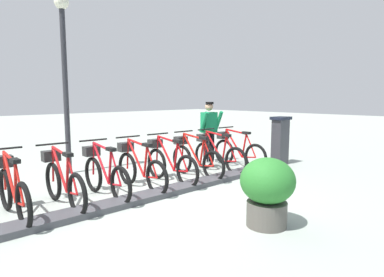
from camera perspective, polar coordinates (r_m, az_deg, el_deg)
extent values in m
plane|color=#A1A99F|center=(6.27, -4.27, -9.48)|extent=(60.00, 60.00, 0.00)
cube|color=#47474C|center=(6.26, -4.28, -9.04)|extent=(0.44, 6.81, 0.10)
cube|color=#38383D|center=(9.09, 14.96, -0.62)|extent=(0.28, 0.44, 1.20)
cube|color=#194C8C|center=(9.13, 14.23, 1.65)|extent=(0.03, 0.30, 0.40)
cube|color=black|center=(9.03, 15.09, 3.41)|extent=(0.36, 0.52, 0.08)
torus|color=black|center=(8.20, 10.93, -3.21)|extent=(0.67, 0.09, 0.67)
torus|color=black|center=(8.87, 5.57, -2.32)|extent=(0.67, 0.09, 0.67)
cylinder|color=red|center=(8.60, 7.25, -0.76)|extent=(0.60, 0.06, 0.70)
cylinder|color=red|center=(8.39, 9.00, -1.24)|extent=(0.16, 0.05, 0.61)
cylinder|color=red|center=(8.53, 7.59, 1.19)|extent=(0.69, 0.07, 0.11)
cylinder|color=red|center=(8.34, 9.77, -3.21)|extent=(0.43, 0.05, 0.09)
cylinder|color=red|center=(8.25, 10.14, -1.21)|extent=(0.33, 0.04, 0.56)
cylinder|color=red|center=(8.81, 5.74, -0.37)|extent=(0.10, 0.04, 0.62)
cube|color=black|center=(8.31, 9.36, 0.97)|extent=(0.22, 0.11, 0.06)
cylinder|color=black|center=(8.75, 5.91, 1.93)|extent=(0.05, 0.54, 0.03)
cube|color=#2D2D2D|center=(8.84, 5.37, 0.56)|extent=(0.21, 0.29, 0.18)
torus|color=black|center=(7.61, 7.60, -3.94)|extent=(0.67, 0.09, 0.67)
torus|color=black|center=(8.33, 2.16, -2.92)|extent=(0.67, 0.09, 0.67)
cylinder|color=red|center=(8.04, 3.84, -1.27)|extent=(0.60, 0.06, 0.70)
cylinder|color=red|center=(7.81, 5.62, -1.80)|extent=(0.16, 0.05, 0.61)
cylinder|color=red|center=(7.96, 4.17, 0.81)|extent=(0.69, 0.07, 0.11)
cylinder|color=red|center=(7.76, 6.42, -3.92)|extent=(0.43, 0.05, 0.09)
cylinder|color=red|center=(7.67, 6.78, -1.79)|extent=(0.33, 0.04, 0.56)
cylinder|color=red|center=(8.26, 2.31, -0.85)|extent=(0.10, 0.04, 0.62)
cube|color=black|center=(7.73, 5.97, 0.56)|extent=(0.22, 0.11, 0.06)
cylinder|color=black|center=(8.20, 2.47, 1.61)|extent=(0.05, 0.54, 0.03)
cube|color=#2D2D2D|center=(8.30, 1.93, 0.15)|extent=(0.21, 0.29, 0.18)
torus|color=black|center=(7.06, 3.73, -4.78)|extent=(0.67, 0.09, 0.67)
torus|color=black|center=(7.82, -1.72, -3.58)|extent=(0.67, 0.09, 0.67)
cylinder|color=red|center=(7.52, -0.07, -1.86)|extent=(0.60, 0.06, 0.70)
cylinder|color=red|center=(7.27, 1.71, -2.45)|extent=(0.16, 0.05, 0.61)
cylinder|color=red|center=(7.43, 0.24, 0.37)|extent=(0.69, 0.07, 0.11)
cylinder|color=red|center=(7.21, 2.53, -4.74)|extent=(0.43, 0.05, 0.09)
cylinder|color=red|center=(7.11, 2.88, -2.45)|extent=(0.33, 0.04, 0.56)
cylinder|color=red|center=(7.75, -1.59, -1.38)|extent=(0.10, 0.04, 0.62)
cube|color=black|center=(7.18, 2.05, 0.09)|extent=(0.22, 0.11, 0.06)
cylinder|color=black|center=(7.68, -1.45, 1.23)|extent=(0.05, 0.54, 0.03)
cube|color=#2D2D2D|center=(7.79, -1.97, -0.31)|extent=(0.21, 0.29, 0.18)
torus|color=black|center=(6.54, -0.79, -5.73)|extent=(0.67, 0.09, 0.67)
torus|color=black|center=(7.36, -6.12, -4.32)|extent=(0.67, 0.09, 0.67)
cylinder|color=red|center=(7.03, -4.54, -2.51)|extent=(0.60, 0.06, 0.70)
cylinder|color=red|center=(6.77, -2.80, -3.18)|extent=(0.16, 0.05, 0.61)
cylinder|color=red|center=(6.94, -4.27, -0.14)|extent=(0.69, 0.07, 0.11)
cylinder|color=red|center=(6.71, -1.97, -5.65)|extent=(0.43, 0.05, 0.09)
cylinder|color=red|center=(6.60, -1.66, -3.20)|extent=(0.33, 0.04, 0.56)
cylinder|color=red|center=(7.28, -6.01, -1.98)|extent=(0.10, 0.04, 0.62)
cube|color=black|center=(6.67, -2.50, -0.46)|extent=(0.22, 0.11, 0.06)
cylinder|color=black|center=(7.20, -5.91, 0.80)|extent=(0.05, 0.54, 0.03)
cube|color=#2D2D2D|center=(7.32, -6.39, -0.84)|extent=(0.21, 0.29, 0.18)
torus|color=black|center=(6.08, -6.06, -6.79)|extent=(0.67, 0.09, 0.67)
torus|color=black|center=(6.94, -11.09, -5.11)|extent=(0.67, 0.09, 0.67)
cylinder|color=red|center=(6.60, -9.65, -3.24)|extent=(0.60, 0.06, 0.70)
cylinder|color=red|center=(6.32, -8.01, -4.00)|extent=(0.16, 0.05, 0.61)
cylinder|color=red|center=(6.50, -9.42, -0.72)|extent=(0.69, 0.07, 0.11)
cylinder|color=red|center=(6.25, -7.19, -6.66)|extent=(0.43, 0.05, 0.09)
cylinder|color=red|center=(6.14, -6.92, -4.05)|extent=(0.33, 0.04, 0.56)
cylinder|color=red|center=(6.86, -11.02, -2.64)|extent=(0.10, 0.04, 0.62)
cube|color=black|center=(6.21, -7.76, -1.09)|extent=(0.22, 0.11, 0.06)
cylinder|color=black|center=(6.78, -10.97, 0.30)|extent=(0.05, 0.54, 0.03)
cube|color=#2D2D2D|center=(6.90, -11.38, -1.43)|extent=(0.21, 0.29, 0.18)
torus|color=black|center=(5.67, -12.18, -7.93)|extent=(0.67, 0.09, 0.67)
torus|color=black|center=(6.58, -16.65, -5.96)|extent=(0.67, 0.09, 0.67)
cylinder|color=red|center=(6.22, -15.43, -4.04)|extent=(0.60, 0.06, 0.70)
cylinder|color=red|center=(5.93, -13.96, -4.89)|extent=(0.16, 0.05, 0.61)
cylinder|color=red|center=(6.12, -15.28, -1.37)|extent=(0.69, 0.07, 0.11)
cylinder|color=red|center=(5.86, -13.19, -7.75)|extent=(0.43, 0.05, 0.09)
cylinder|color=red|center=(5.74, -12.99, -4.98)|extent=(0.33, 0.04, 0.56)
cylinder|color=red|center=(6.49, -16.64, -3.36)|extent=(0.10, 0.04, 0.62)
cube|color=black|center=(5.82, -13.79, -1.81)|extent=(0.22, 0.11, 0.06)
cylinder|color=black|center=(6.41, -16.64, -0.26)|extent=(0.05, 0.54, 0.03)
cube|color=#2D2D2D|center=(6.54, -16.98, -2.07)|extent=(0.21, 0.29, 0.18)
torus|color=black|center=(5.34, -19.18, -9.13)|extent=(0.67, 0.09, 0.67)
torus|color=black|center=(6.30, -22.81, -6.82)|extent=(0.67, 0.09, 0.67)
cylinder|color=red|center=(5.92, -21.89, -4.87)|extent=(0.60, 0.06, 0.70)
cylinder|color=red|center=(5.61, -20.70, -5.83)|extent=(0.16, 0.05, 0.61)
cylinder|color=red|center=(5.81, -21.83, -2.08)|extent=(0.69, 0.07, 0.11)
cylinder|color=red|center=(5.54, -20.01, -8.88)|extent=(0.43, 0.05, 0.09)
cylinder|color=red|center=(5.41, -19.91, -5.97)|extent=(0.33, 0.04, 0.56)
cylinder|color=red|center=(6.20, -22.86, -4.12)|extent=(0.10, 0.04, 0.62)
cube|color=black|center=(5.49, -20.63, -2.59)|extent=(0.22, 0.11, 0.06)
cylinder|color=black|center=(6.12, -22.94, -0.88)|extent=(0.05, 0.54, 0.03)
cube|color=#2D2D2D|center=(6.25, -23.16, -2.76)|extent=(0.21, 0.29, 0.18)
torus|color=black|center=(5.10, -27.02, -10.30)|extent=(0.67, 0.09, 0.67)
torus|color=black|center=(6.09, -29.49, -7.67)|extent=(0.67, 0.09, 0.67)
cylinder|color=red|center=(5.70, -28.96, -5.71)|extent=(0.60, 0.06, 0.70)
cylinder|color=red|center=(5.38, -28.14, -6.77)|extent=(0.16, 0.05, 0.61)
cylinder|color=red|center=(5.59, -29.01, -2.82)|extent=(0.69, 0.07, 0.11)
cylinder|color=red|center=(5.31, -27.58, -9.98)|extent=(0.43, 0.05, 0.09)
cylinder|color=red|center=(5.17, -27.62, -6.97)|extent=(0.33, 0.04, 0.56)
cylinder|color=red|center=(5.99, -29.62, -4.88)|extent=(0.10, 0.04, 0.62)
cube|color=black|center=(5.26, -28.21, -3.41)|extent=(0.22, 0.11, 0.06)
cylinder|color=black|center=(5.91, -29.77, -1.54)|extent=(0.05, 0.54, 0.03)
cube|color=#2D2D2D|center=(6.05, -29.85, -3.47)|extent=(0.21, 0.29, 0.18)
cube|color=white|center=(9.26, 3.67, -3.69)|extent=(0.27, 0.14, 0.10)
cube|color=white|center=(9.21, 2.14, -3.74)|extent=(0.27, 0.14, 0.10)
cylinder|color=black|center=(9.24, 3.40, -1.33)|extent=(0.15, 0.15, 0.82)
cylinder|color=black|center=(9.11, 2.44, -1.44)|extent=(0.15, 0.15, 0.82)
cube|color=#178B51|center=(9.10, 2.95, 2.79)|extent=(0.30, 0.43, 0.56)
cylinder|color=#178B51|center=(9.19, 4.60, 3.00)|extent=(0.34, 0.14, 0.57)
cylinder|color=#178B51|center=(8.85, 2.07, 2.86)|extent=(0.34, 0.14, 0.57)
sphere|color=tan|center=(9.07, 2.97, 5.50)|extent=(0.22, 0.22, 0.22)
cylinder|color=black|center=(9.06, 3.05, 6.13)|extent=(0.22, 0.22, 0.06)
cylinder|color=#2D2D33|center=(8.21, -20.95, 7.42)|extent=(0.12, 0.12, 3.79)
sphere|color=#F2EDCC|center=(8.47, -21.60, 21.04)|extent=(0.32, 0.32, 0.32)
cylinder|color=#59544C|center=(4.85, 12.74, -12.56)|extent=(0.56, 0.56, 0.35)
ellipsoid|color=#2D7E2E|center=(4.71, 12.90, -7.11)|extent=(0.76, 0.76, 0.64)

